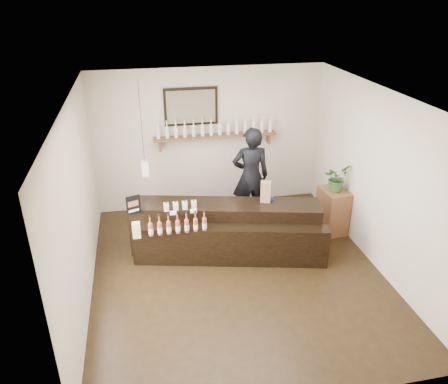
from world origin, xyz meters
TOP-DOWN VIEW (x-y plane):
  - ground at (0.00, 0.00)m, footprint 5.00×5.00m
  - room_shell at (0.00, 0.00)m, footprint 5.00×5.00m
  - back_wall_decor at (-0.14, 2.37)m, footprint 2.66×0.96m
  - counter at (-0.06, 0.58)m, footprint 3.20×1.54m
  - promo_sign at (-1.53, 0.63)m, footprint 0.22×0.10m
  - paper_bag at (0.62, 0.64)m, footprint 0.20×0.17m
  - tape_dispenser at (0.70, 0.67)m, footprint 0.12×0.06m
  - side_cabinet at (2.00, 0.92)m, footprint 0.46×0.60m
  - potted_plant at (2.00, 0.92)m, footprint 0.57×0.56m
  - shopkeeper at (0.60, 1.55)m, footprint 0.81×0.56m

SIDE VIEW (x-z plane):
  - ground at x=0.00m, z-range 0.00..0.00m
  - side_cabinet at x=2.00m, z-range 0.00..0.83m
  - counter at x=-0.06m, z-range -0.10..0.93m
  - tape_dispenser at x=0.70m, z-range 0.87..0.97m
  - promo_sign at x=-1.53m, z-range 0.88..1.20m
  - paper_bag at x=0.62m, z-range 0.88..1.24m
  - potted_plant at x=2.00m, z-range 0.83..1.31m
  - shopkeeper at x=0.60m, z-range 0.00..2.14m
  - room_shell at x=0.00m, z-range -0.80..4.20m
  - back_wall_decor at x=-0.14m, z-range 0.91..2.60m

